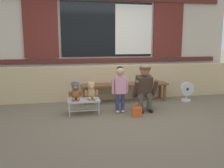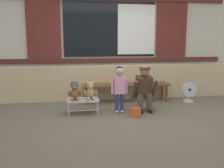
# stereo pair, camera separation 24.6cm
# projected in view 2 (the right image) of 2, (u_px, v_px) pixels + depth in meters

# --- Properties ---
(ground_plane) EXTENTS (60.00, 60.00, 0.00)m
(ground_plane) POSITION_uv_depth(u_px,v_px,m) (124.00, 115.00, 4.98)
(ground_plane) COLOR brown
(brick_low_wall) EXTENTS (6.62, 0.25, 0.85)m
(brick_low_wall) POSITION_uv_depth(u_px,v_px,m) (113.00, 82.00, 6.29)
(brick_low_wall) COLOR tan
(brick_low_wall) RESTS_ON ground
(shop_facade) EXTENTS (6.76, 0.26, 3.60)m
(shop_facade) POSITION_uv_depth(u_px,v_px,m) (110.00, 28.00, 6.55)
(shop_facade) COLOR beige
(shop_facade) RESTS_ON ground
(wooden_bench_long) EXTENTS (2.10, 0.40, 0.44)m
(wooden_bench_long) POSITION_uv_depth(u_px,v_px,m) (126.00, 87.00, 5.99)
(wooden_bench_long) COLOR brown
(wooden_bench_long) RESTS_ON ground
(small_display_bench) EXTENTS (0.64, 0.36, 0.30)m
(small_display_bench) POSITION_uv_depth(u_px,v_px,m) (83.00, 101.00, 5.03)
(small_display_bench) COLOR #BCBCC1
(small_display_bench) RESTS_ON ground
(teddy_bear_with_hat) EXTENTS (0.28, 0.27, 0.36)m
(teddy_bear_with_hat) POSITION_uv_depth(u_px,v_px,m) (75.00, 91.00, 4.97)
(teddy_bear_with_hat) COLOR #93562D
(teddy_bear_with_hat) RESTS_ON small_display_bench
(teddy_bear_plain) EXTENTS (0.28, 0.26, 0.36)m
(teddy_bear_plain) POSITION_uv_depth(u_px,v_px,m) (91.00, 91.00, 5.02)
(teddy_bear_plain) COLOR tan
(teddy_bear_plain) RESTS_ON small_display_bench
(child_standing) EXTENTS (0.35, 0.18, 0.96)m
(child_standing) POSITION_uv_depth(u_px,v_px,m) (119.00, 84.00, 5.05)
(child_standing) COLOR navy
(child_standing) RESTS_ON ground
(adult_crouching) EXTENTS (0.50, 0.49, 0.95)m
(adult_crouching) POSITION_uv_depth(u_px,v_px,m) (144.00, 88.00, 5.20)
(adult_crouching) COLOR #4C473D
(adult_crouching) RESTS_ON ground
(handbag_on_ground) EXTENTS (0.18, 0.11, 0.27)m
(handbag_on_ground) POSITION_uv_depth(u_px,v_px,m) (136.00, 112.00, 4.84)
(handbag_on_ground) COLOR #DB561E
(handbag_on_ground) RESTS_ON ground
(floor_fan) EXTENTS (0.34, 0.24, 0.48)m
(floor_fan) POSITION_uv_depth(u_px,v_px,m) (189.00, 92.00, 5.96)
(floor_fan) COLOR silver
(floor_fan) RESTS_ON ground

